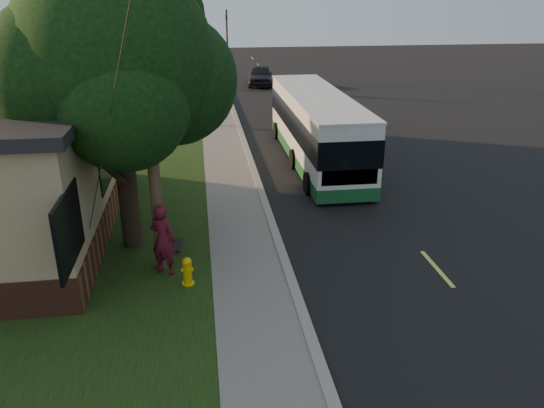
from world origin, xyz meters
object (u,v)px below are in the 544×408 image
(utility_pole, at_px, (147,96))
(traffic_signal, at_px, (227,39))
(skateboarder, at_px, (163,240))
(distant_car, at_px, (260,75))
(bare_tree_far, at_px, (184,60))
(transit_bus, at_px, (316,126))
(skateboard_main, at_px, (178,245))
(leafy_tree, at_px, (116,64))
(bare_tree_near, at_px, (172,84))
(fire_hydrant, at_px, (187,271))

(utility_pole, distance_m, traffic_signal, 33.26)
(skateboarder, bearing_deg, distant_car, -74.37)
(bare_tree_far, relative_size, transit_bus, 0.37)
(utility_pole, relative_size, skateboarder, 4.74)
(transit_bus, xyz_separation_m, distant_car, (-0.04, 20.27, -0.78))
(skateboard_main, bearing_deg, traffic_signal, 83.89)
(leafy_tree, bearing_deg, transit_bus, 46.15)
(leafy_tree, bearing_deg, skateboarder, -63.62)
(skateboarder, bearing_deg, skateboard_main, -73.42)
(bare_tree_far, xyz_separation_m, transit_bus, (5.82, -20.08, -0.44))
(transit_bus, height_order, skateboarder, transit_bus)
(transit_bus, bearing_deg, traffic_signal, 95.50)
(traffic_signal, relative_size, transit_bus, 0.51)
(bare_tree_far, bearing_deg, bare_tree_near, -92.39)
(leafy_tree, bearing_deg, utility_pole, -62.40)
(distant_car, bearing_deg, bare_tree_far, -170.95)
(bare_tree_far, relative_size, skateboarder, 2.11)
(fire_hydrant, distance_m, leafy_tree, 5.65)
(fire_hydrant, distance_m, distant_car, 30.67)
(utility_pole, height_order, bare_tree_near, utility_pole)
(utility_pole, height_order, leafy_tree, utility_pole)
(distant_car, bearing_deg, traffic_signal, 128.03)
(traffic_signal, bearing_deg, leafy_tree, -98.47)
(bare_tree_far, bearing_deg, skateboarder, -90.36)
(fire_hydrant, xyz_separation_m, skateboarder, (-0.59, 0.66, 0.59))
(leafy_tree, xyz_separation_m, traffic_signal, (4.67, 31.35, -2.00))
(bare_tree_near, bearing_deg, utility_pole, -89.34)
(fire_hydrant, relative_size, utility_pole, 0.08)
(bare_tree_far, height_order, skateboard_main, bare_tree_far)
(bare_tree_near, bearing_deg, bare_tree_far, 87.61)
(bare_tree_near, distance_m, distant_car, 13.79)
(bare_tree_near, bearing_deg, traffic_signal, 75.96)
(bare_tree_near, relative_size, skateboard_main, 4.96)
(traffic_signal, bearing_deg, skateboard_main, -96.11)
(utility_pole, height_order, transit_bus, utility_pole)
(leafy_tree, relative_size, distant_car, 1.72)
(fire_hydrant, xyz_separation_m, transit_bus, (5.42, 9.92, 1.13))
(utility_pole, xyz_separation_m, transit_bus, (6.12, 8.93, -3.07))
(fire_hydrant, relative_size, skateboarder, 0.39)
(skateboard_main, bearing_deg, transit_bus, 53.64)
(skateboarder, height_order, skateboard_main, skateboarder)
(fire_hydrant, xyz_separation_m, utility_pole, (-0.71, 0.99, 4.20))
(distant_car, bearing_deg, fire_hydrant, -92.99)
(utility_pole, height_order, skateboard_main, utility_pole)
(traffic_signal, distance_m, skateboard_main, 32.19)
(fire_hydrant, distance_m, utility_pole, 4.37)
(leafy_tree, bearing_deg, fire_hydrant, -59.33)
(traffic_signal, distance_m, transit_bus, 24.24)
(fire_hydrant, distance_m, bare_tree_far, 30.04)
(transit_bus, bearing_deg, distant_car, 90.11)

